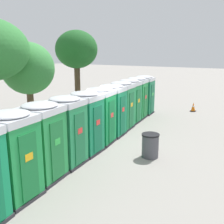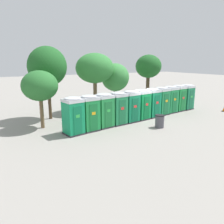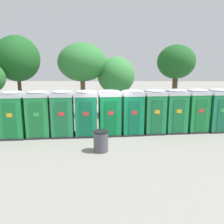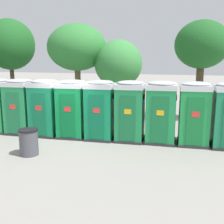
% 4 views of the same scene
% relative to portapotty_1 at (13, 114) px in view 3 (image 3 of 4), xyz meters
% --- Properties ---
extents(ground_plane, '(120.00, 120.00, 0.00)m').
position_rel_portapotty_1_xyz_m(ground_plane, '(5.10, 0.53, -1.28)').
color(ground_plane, gray).
extents(portapotty_1, '(1.30, 1.32, 2.54)m').
position_rel_portapotty_1_xyz_m(portapotty_1, '(0.00, 0.00, 0.00)').
color(portapotty_1, '#2D2D33').
rests_on(portapotty_1, ground).
extents(portapotty_2, '(1.40, 1.37, 2.54)m').
position_rel_portapotty_1_xyz_m(portapotty_2, '(1.26, 0.21, -0.00)').
color(portapotty_2, '#2D2D33').
rests_on(portapotty_2, ground).
extents(portapotty_3, '(1.33, 1.33, 2.54)m').
position_rel_portapotty_1_xyz_m(portapotty_3, '(2.54, 0.34, -0.00)').
color(portapotty_3, '#2D2D33').
rests_on(portapotty_3, ground).
extents(portapotty_4, '(1.32, 1.31, 2.54)m').
position_rel_portapotty_1_xyz_m(portapotty_4, '(3.81, 0.46, -0.00)').
color(portapotty_4, '#2D2D33').
rests_on(portapotty_4, ground).
extents(portapotty_5, '(1.37, 1.38, 2.54)m').
position_rel_portapotty_1_xyz_m(portapotty_5, '(5.08, 0.64, -0.00)').
color(portapotty_5, '#2D2D33').
rests_on(portapotty_5, ground).
extents(portapotty_6, '(1.33, 1.35, 2.54)m').
position_rel_portapotty_1_xyz_m(portapotty_6, '(6.35, 0.79, 0.00)').
color(portapotty_6, '#2D2D33').
rests_on(portapotty_6, ground).
extents(portapotty_7, '(1.32, 1.34, 2.54)m').
position_rel_portapotty_1_xyz_m(portapotty_7, '(7.62, 1.00, 0.00)').
color(portapotty_7, '#2D2D33').
rests_on(portapotty_7, ground).
extents(portapotty_8, '(1.34, 1.32, 2.54)m').
position_rel_portapotty_1_xyz_m(portapotty_8, '(8.88, 1.21, -0.00)').
color(portapotty_8, '#2D2D33').
rests_on(portapotty_8, ground).
extents(portapotty_9, '(1.34, 1.36, 2.54)m').
position_rel_portapotty_1_xyz_m(portapotty_9, '(10.15, 1.38, 0.00)').
color(portapotty_9, '#2D2D33').
rests_on(portapotty_9, ground).
extents(portapotty_10, '(1.35, 1.34, 2.54)m').
position_rel_portapotty_1_xyz_m(portapotty_10, '(11.43, 1.48, -0.00)').
color(portapotty_10, '#2D2D33').
rests_on(portapotty_10, ground).
extents(street_tree_1, '(3.13, 3.13, 5.99)m').
position_rel_portapotty_1_xyz_m(street_tree_1, '(-1.57, 4.59, 3.08)').
color(street_tree_1, '#4C3826').
rests_on(street_tree_1, ground).
extents(street_tree_2, '(2.90, 2.90, 5.51)m').
position_rel_portapotty_1_xyz_m(street_tree_2, '(10.10, 6.05, 2.87)').
color(street_tree_2, '#4C3826').
rests_on(street_tree_2, ground).
extents(street_tree_3, '(3.58, 3.58, 5.55)m').
position_rel_portapotty_1_xyz_m(street_tree_3, '(2.96, 5.17, 2.84)').
color(street_tree_3, brown).
rests_on(street_tree_3, ground).
extents(street_tree_4, '(2.83, 2.83, 4.58)m').
position_rel_portapotty_1_xyz_m(street_tree_4, '(5.47, 5.61, 1.87)').
color(street_tree_4, brown).
rests_on(street_tree_4, ground).
extents(trash_can, '(0.69, 0.69, 0.95)m').
position_rel_portapotty_1_xyz_m(trash_can, '(4.76, -1.98, -0.80)').
color(trash_can, '#4C4C54').
rests_on(trash_can, ground).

